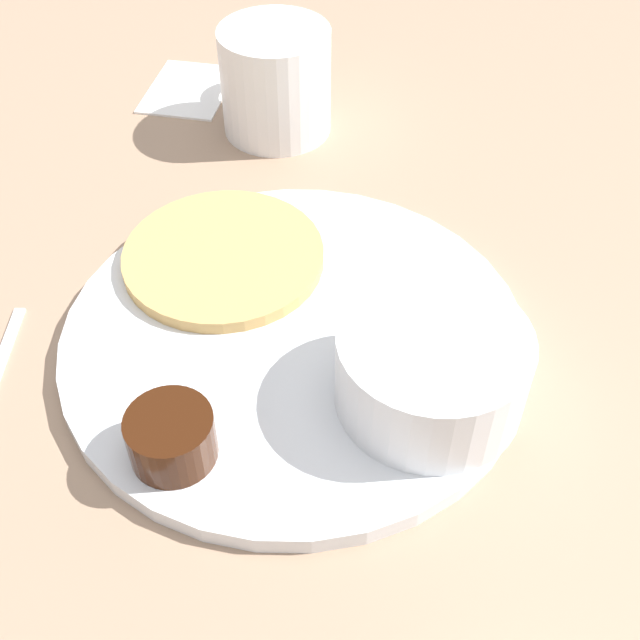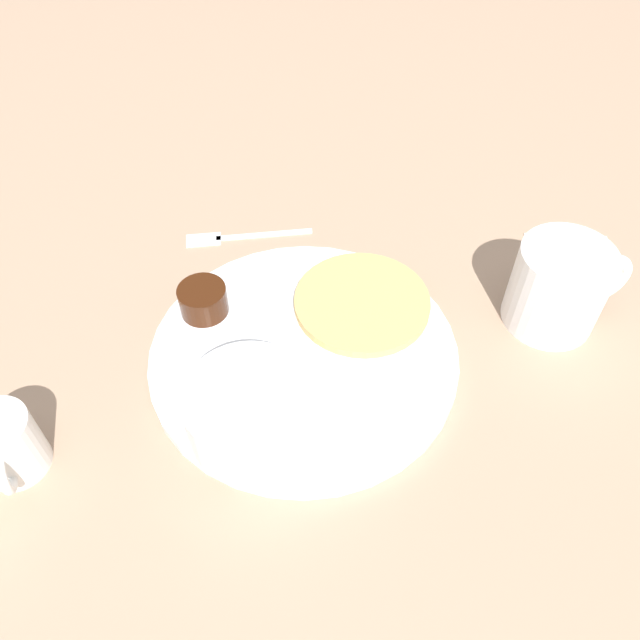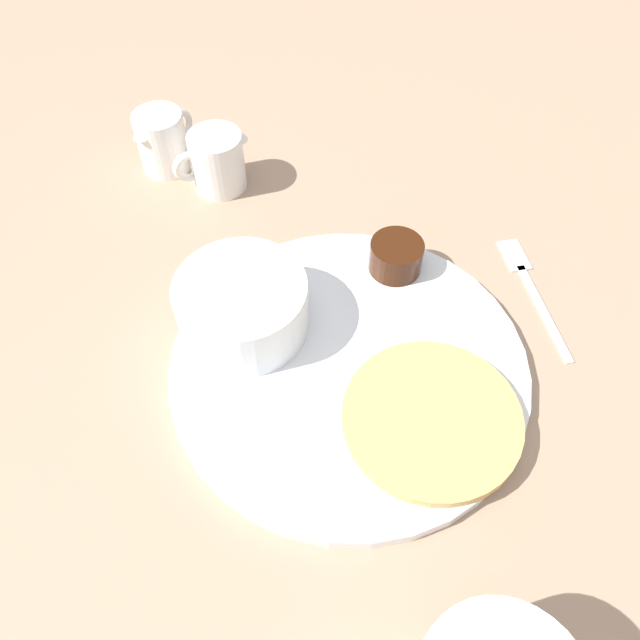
% 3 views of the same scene
% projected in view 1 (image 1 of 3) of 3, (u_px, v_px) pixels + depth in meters
% --- Properties ---
extents(ground_plane, '(4.00, 4.00, 0.00)m').
position_uv_depth(ground_plane, '(295.00, 343.00, 0.50)').
color(ground_plane, '#9E7F66').
extents(plate, '(0.29, 0.29, 0.01)m').
position_uv_depth(plate, '(295.00, 337.00, 0.50)').
color(plate, white).
rests_on(plate, ground_plane).
extents(pancake_stack, '(0.13, 0.13, 0.01)m').
position_uv_depth(pancake_stack, '(224.00, 257.00, 0.53)').
color(pancake_stack, tan).
rests_on(pancake_stack, plate).
extents(bowl, '(0.11, 0.11, 0.05)m').
position_uv_depth(bowl, '(432.00, 366.00, 0.44)').
color(bowl, white).
rests_on(bowl, plate).
extents(syrup_cup, '(0.05, 0.05, 0.03)m').
position_uv_depth(syrup_cup, '(171.00, 437.00, 0.42)').
color(syrup_cup, '#38190A').
rests_on(syrup_cup, plate).
extents(butter_ramekin, '(0.05, 0.05, 0.04)m').
position_uv_depth(butter_ramekin, '(440.00, 414.00, 0.43)').
color(butter_ramekin, white).
rests_on(butter_ramekin, plate).
extents(coffee_mug, '(0.12, 0.09, 0.09)m').
position_uv_depth(coffee_mug, '(281.00, 79.00, 0.64)').
color(coffee_mug, white).
rests_on(coffee_mug, ground_plane).
extents(napkin, '(0.11, 0.09, 0.00)m').
position_uv_depth(napkin, '(189.00, 88.00, 0.71)').
color(napkin, white).
rests_on(napkin, ground_plane).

